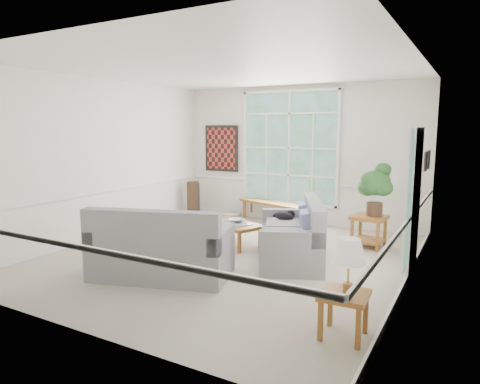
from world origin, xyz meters
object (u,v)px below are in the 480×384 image
object	(u,v)px
side_table	(344,315)
coffee_table	(233,234)
loveseat_front	(162,241)
loveseat_right	(290,230)
end_table	(369,231)

from	to	relation	value
side_table	coffee_table	bearing A→B (deg)	137.88
loveseat_front	side_table	world-z (taller)	loveseat_front
loveseat_right	loveseat_front	distance (m)	2.03
loveseat_front	coffee_table	bearing A→B (deg)	70.74
coffee_table	side_table	size ratio (longest dim) A/B	2.34
loveseat_right	loveseat_front	bearing A→B (deg)	-153.85
loveseat_right	side_table	distance (m)	2.56
loveseat_right	coffee_table	bearing A→B (deg)	140.40
side_table	loveseat_front	bearing A→B (deg)	169.17
loveseat_right	side_table	bearing A→B (deg)	-79.69
side_table	loveseat_right	bearing A→B (deg)	124.69
coffee_table	side_table	distance (m)	3.63
end_table	side_table	xyz separation A→B (m)	(0.53, -3.49, -0.05)
loveseat_right	side_table	xyz separation A→B (m)	(1.45, -2.09, -0.25)
end_table	side_table	bearing A→B (deg)	-81.28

